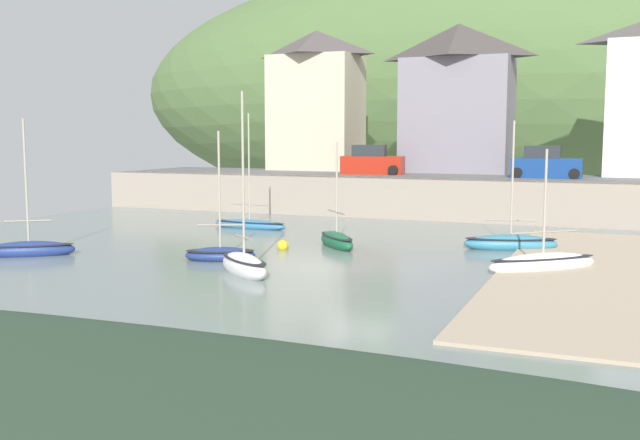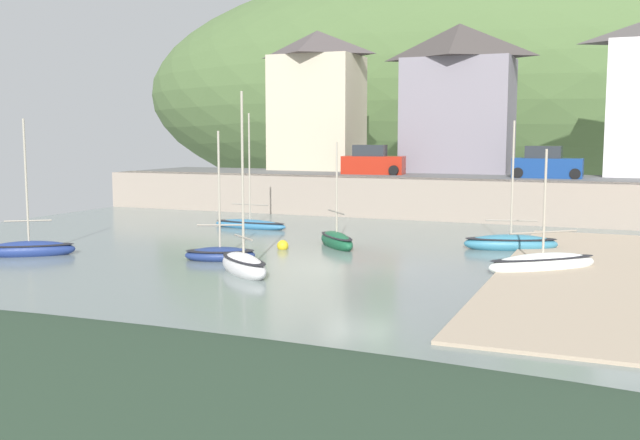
% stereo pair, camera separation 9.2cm
% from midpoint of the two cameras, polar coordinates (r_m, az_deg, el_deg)
% --- Properties ---
extents(ground, '(48.00, 41.00, 0.61)m').
position_cam_midpoint_polar(ground, '(18.63, -2.70, -8.47)').
color(ground, gray).
extents(quay_seawall, '(48.00, 9.40, 2.40)m').
position_cam_midpoint_polar(quay_seawall, '(44.42, 10.58, 1.82)').
color(quay_seawall, gray).
rests_on(quay_seawall, ground).
extents(hillside_backdrop, '(80.00, 44.00, 27.80)m').
position_cam_midpoint_polar(hillside_backdrop, '(82.48, 12.33, 9.80)').
color(hillside_backdrop, '#516E3B').
rests_on(hillside_backdrop, ground).
extents(waterfront_building_left, '(6.57, 5.02, 10.30)m').
position_cam_midpoint_polar(waterfront_building_left, '(55.40, -0.33, 9.38)').
color(waterfront_building_left, beige).
rests_on(waterfront_building_left, ground).
extents(waterfront_building_centre, '(7.66, 4.70, 10.21)m').
position_cam_midpoint_polar(waterfront_building_centre, '(52.22, 10.63, 9.39)').
color(waterfront_building_centre, gray).
rests_on(waterfront_building_centre, ground).
extents(sailboat_far_left, '(4.41, 1.25, 6.30)m').
position_cam_midpoint_polar(sailboat_far_left, '(39.63, -5.58, -0.29)').
color(sailboat_far_left, teal).
rests_on(sailboat_far_left, ground).
extents(fishing_boat_green, '(3.14, 2.35, 5.33)m').
position_cam_midpoint_polar(fishing_boat_green, '(29.82, -7.87, -2.62)').
color(fishing_boat_green, navy).
rests_on(fishing_boat_green, ground).
extents(motorboat_with_cabin, '(4.02, 3.66, 4.71)m').
position_cam_midpoint_polar(motorboat_with_cabin, '(28.28, 16.91, -3.25)').
color(motorboat_with_cabin, white).
rests_on(motorboat_with_cabin, ground).
extents(dinghy_open_wooden, '(4.29, 2.53, 5.82)m').
position_cam_midpoint_polar(dinghy_open_wooden, '(33.32, 14.57, -1.73)').
color(dinghy_open_wooden, teal).
rests_on(dinghy_open_wooden, ground).
extents(sailboat_tall_mast, '(3.63, 2.99, 5.86)m').
position_cam_midpoint_polar(sailboat_tall_mast, '(32.89, -21.83, -2.11)').
color(sailboat_tall_mast, navy).
rests_on(sailboat_tall_mast, ground).
extents(sailboat_blue_trim, '(3.23, 2.87, 6.78)m').
position_cam_midpoint_polar(sailboat_blue_trim, '(26.67, -6.04, -3.48)').
color(sailboat_blue_trim, white).
rests_on(sailboat_blue_trim, ground).
extents(sailboat_white_hull, '(2.90, 3.14, 4.90)m').
position_cam_midpoint_polar(sailboat_white_hull, '(32.91, 1.22, -1.59)').
color(sailboat_white_hull, '#1A5B38').
rests_on(sailboat_white_hull, ground).
extents(parked_car_near_slipway, '(4.27, 2.18, 1.95)m').
position_cam_midpoint_polar(parked_car_near_slipway, '(49.08, 4.02, 4.53)').
color(parked_car_near_slipway, '#AD2313').
rests_on(parked_car_near_slipway, ground).
extents(parked_car_by_wall, '(4.10, 1.82, 1.95)m').
position_cam_midpoint_polar(parked_car_by_wall, '(46.77, 17.17, 4.15)').
color(parked_car_by_wall, navy).
rests_on(parked_car_by_wall, ground).
extents(mooring_buoy, '(0.51, 0.51, 0.51)m').
position_cam_midpoint_polar(mooring_buoy, '(32.28, -3.01, -2.02)').
color(mooring_buoy, yellow).
rests_on(mooring_buoy, ground).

